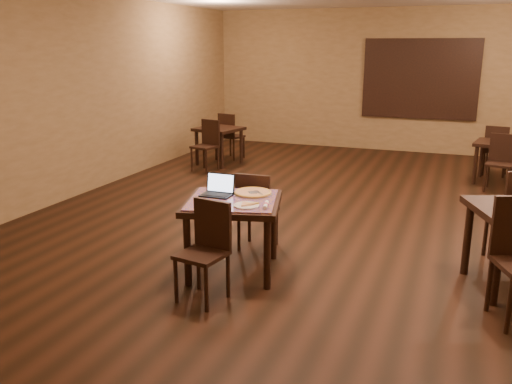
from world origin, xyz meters
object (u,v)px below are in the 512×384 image
at_px(other_table_a, 499,149).
at_px(other_table_b_chair_near, 207,142).
at_px(other_table_a_chair_near, 501,159).
at_px(other_table_a_chair_far, 496,148).
at_px(pizza_pan, 253,194).
at_px(chair_main_far, 256,207).
at_px(laptop, 218,189).
at_px(other_table_b_chair_far, 229,133).
at_px(tiled_table, 233,209).
at_px(chair_main_near, 207,245).
at_px(other_table_b, 219,134).

relative_size(other_table_a, other_table_b_chair_near, 0.92).
height_order(other_table_a_chair_near, other_table_a_chair_far, same).
bearing_deg(pizza_pan, other_table_a, 62.04).
xyz_separation_m(other_table_a, other_table_b_chair_near, (-4.92, -0.90, -0.05)).
xyz_separation_m(other_table_a, other_table_a_chair_far, (-0.01, 0.52, -0.07)).
relative_size(chair_main_far, laptop, 2.90).
xyz_separation_m(other_table_a_chair_far, other_table_b_chair_far, (-4.94, -0.34, 0.02)).
distance_m(laptop, other_table_a_chair_near, 5.22).
distance_m(tiled_table, other_table_a_chair_near, 5.19).
bearing_deg(other_table_a, tiled_table, -108.35).
distance_m(tiled_table, pizza_pan, 0.29).
height_order(chair_main_near, other_table_b_chair_near, other_table_b_chair_near).
relative_size(pizza_pan, other_table_b_chair_near, 0.43).
bearing_deg(laptop, other_table_a_chair_near, 56.16).
xyz_separation_m(chair_main_near, other_table_a, (2.62, 5.60, 0.06)).
distance_m(laptop, pizza_pan, 0.35).
distance_m(laptop, other_table_b, 4.99).
relative_size(other_table_a_chair_near, other_table_b_chair_near, 0.96).
height_order(pizza_pan, other_table_a_chair_near, other_table_a_chair_near).
bearing_deg(other_table_b_chair_near, laptop, -49.09).
bearing_deg(other_table_a, other_table_b_chair_near, -160.12).
relative_size(chair_main_near, other_table_a_chair_near, 1.01).
xyz_separation_m(laptop, other_table_a_chair_near, (2.85, 4.36, -0.32)).
relative_size(other_table_b_chair_near, other_table_b_chair_far, 1.00).
xyz_separation_m(chair_main_far, other_table_a_chair_near, (2.65, 3.84, -0.00)).
height_order(tiled_table, other_table_b_chair_near, other_table_b_chair_near).
bearing_deg(other_table_b_chair_near, tiled_table, -47.48).
height_order(laptop, other_table_a, laptop).
xyz_separation_m(chair_main_far, other_table_a_chair_far, (2.62, 4.88, -0.00)).
xyz_separation_m(chair_main_near, other_table_a_chair_near, (2.64, 5.08, -0.01)).
xyz_separation_m(tiled_table, pizza_pan, (0.12, 0.24, 0.11)).
xyz_separation_m(tiled_table, chair_main_far, (0.00, 0.62, -0.15)).
relative_size(other_table_a, other_table_b_chair_far, 0.92).
distance_m(other_table_b, other_table_b_chair_far, 0.54).
distance_m(tiled_table, other_table_b_chair_near, 4.68).
height_order(pizza_pan, other_table_b_chair_far, other_table_b_chair_far).
height_order(pizza_pan, other_table_b_chair_near, other_table_b_chair_near).
bearing_deg(other_table_b, laptop, -51.78).
xyz_separation_m(chair_main_far, other_table_b_chair_far, (-2.32, 4.54, 0.01)).
height_order(chair_main_near, laptop, laptop).
distance_m(chair_main_far, other_table_b, 4.62).
xyz_separation_m(laptop, other_table_a, (2.84, 4.88, -0.25)).
bearing_deg(chair_main_far, tiled_table, 88.48).
xyz_separation_m(pizza_pan, other_table_b_chair_far, (-2.44, 4.92, -0.25)).
relative_size(tiled_table, other_table_b_chair_near, 1.22).
xyz_separation_m(chair_main_near, other_table_a_chair_far, (2.61, 6.12, -0.01)).
xyz_separation_m(other_table_a, other_table_b, (-4.94, -0.36, 0.02)).
xyz_separation_m(pizza_pan, other_table_b_chair_near, (-2.40, 3.84, -0.25)).
distance_m(chair_main_near, other_table_a, 6.18).
xyz_separation_m(other_table_a_chair_near, other_table_b_chair_far, (-4.97, 0.70, 0.02)).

